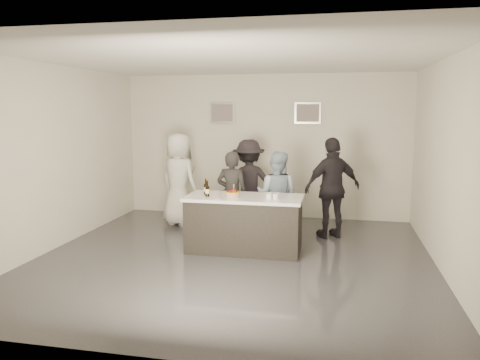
{
  "coord_description": "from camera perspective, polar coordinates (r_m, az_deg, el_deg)",
  "views": [
    {
      "loc": [
        1.53,
        -6.77,
        2.28
      ],
      "look_at": [
        0.0,
        0.5,
        1.15
      ],
      "focal_mm": 35.0,
      "sensor_mm": 36.0,
      "label": 1
    }
  ],
  "objects": [
    {
      "name": "floor",
      "position": [
        7.31,
        -0.82,
        -9.54
      ],
      "size": [
        6.0,
        6.0,
        0.0
      ],
      "primitive_type": "plane",
      "color": "#3D3D42",
      "rests_on": "ground"
    },
    {
      "name": "tumbler_cluster",
      "position": [
        7.34,
        4.03,
        -1.89
      ],
      "size": [
        0.19,
        0.19,
        0.08
      ],
      "primitive_type": "cube",
      "color": "yellow",
      "rests_on": "bar_counter"
    },
    {
      "name": "person_guest_right",
      "position": [
        8.43,
        11.21,
        -0.96
      ],
      "size": [
        1.13,
        0.89,
        1.79
      ],
      "primitive_type": "imported",
      "rotation": [
        0.0,
        0.0,
        3.64
      ],
      "color": "black",
      "rests_on": "ground"
    },
    {
      "name": "wall_right",
      "position": [
        6.97,
        23.98,
        1.48
      ],
      "size": [
        0.04,
        6.0,
        3.0
      ],
      "primitive_type": "cube",
      "color": "silver",
      "rests_on": "ground"
    },
    {
      "name": "beer_bottle_a",
      "position": [
        7.64,
        -4.18,
        -0.79
      ],
      "size": [
        0.07,
        0.07,
        0.26
      ],
      "primitive_type": "cylinder",
      "color": "black",
      "rests_on": "bar_counter"
    },
    {
      "name": "bar_counter",
      "position": [
        7.57,
        0.51,
        -5.34
      ],
      "size": [
        1.86,
        0.86,
        0.9
      ],
      "primitive_type": "cube",
      "color": "white",
      "rests_on": "ground"
    },
    {
      "name": "person_guest_back",
      "position": [
        9.12,
        1.05,
        -0.38
      ],
      "size": [
        1.26,
        1.02,
        1.7
      ],
      "primitive_type": "imported",
      "rotation": [
        0.0,
        0.0,
        3.55
      ],
      "color": "black",
      "rests_on": "ground"
    },
    {
      "name": "wall_left",
      "position": [
        8.18,
        -21.82,
        2.56
      ],
      "size": [
        0.04,
        6.0,
        3.0
      ],
      "primitive_type": "cube",
      "color": "silver",
      "rests_on": "ground"
    },
    {
      "name": "picture_right",
      "position": [
        9.76,
        8.26,
        8.09
      ],
      "size": [
        0.54,
        0.04,
        0.44
      ],
      "primitive_type": "cube",
      "color": "#B2B2B7",
      "rests_on": "wall_back"
    },
    {
      "name": "picture_left",
      "position": [
        10.04,
        -2.15,
        8.18
      ],
      "size": [
        0.54,
        0.04,
        0.44
      ],
      "primitive_type": "cube",
      "color": "#B2B2B7",
      "rests_on": "wall_back"
    },
    {
      "name": "person_main_blue",
      "position": [
        8.26,
        4.5,
        -1.86
      ],
      "size": [
        0.84,
        0.71,
        1.55
      ],
      "primitive_type": "imported",
      "rotation": [
        0.0,
        0.0,
        2.97
      ],
      "color": "#9EB8CE",
      "rests_on": "ground"
    },
    {
      "name": "wall_front",
      "position": [
        4.14,
        -10.0,
        -2.33
      ],
      "size": [
        6.0,
        0.04,
        3.0
      ],
      "primitive_type": "cube",
      "color": "silver",
      "rests_on": "ground"
    },
    {
      "name": "candles",
      "position": [
        7.23,
        -2.73,
        -2.34
      ],
      "size": [
        0.24,
        0.08,
        0.01
      ],
      "primitive_type": "cube",
      "color": "pink",
      "rests_on": "bar_counter"
    },
    {
      "name": "person_guest_left",
      "position": [
        9.26,
        -7.47,
        0.06
      ],
      "size": [
        1.06,
        0.93,
        1.82
      ],
      "primitive_type": "imported",
      "rotation": [
        0.0,
        0.0,
        2.65
      ],
      "color": "silver",
      "rests_on": "ground"
    },
    {
      "name": "ceiling",
      "position": [
        6.98,
        -0.87,
        14.57
      ],
      "size": [
        6.0,
        6.0,
        0.0
      ],
      "primitive_type": "plane",
      "rotation": [
        3.14,
        0.0,
        0.0
      ],
      "color": "white"
    },
    {
      "name": "wall_back",
      "position": [
        9.92,
        2.98,
        4.12
      ],
      "size": [
        6.0,
        0.04,
        3.0
      ],
      "primitive_type": "cube",
      "color": "silver",
      "rests_on": "ground"
    },
    {
      "name": "cake",
      "position": [
        7.41,
        -0.91,
        -1.78
      ],
      "size": [
        0.23,
        0.23,
        0.07
      ],
      "primitive_type": "cylinder",
      "color": "gold",
      "rests_on": "bar_counter"
    },
    {
      "name": "beer_bottle_b",
      "position": [
        7.45,
        -4.01,
        -1.04
      ],
      "size": [
        0.07,
        0.07,
        0.26
      ],
      "primitive_type": "cylinder",
      "color": "black",
      "rests_on": "bar_counter"
    },
    {
      "name": "person_main_black",
      "position": [
        8.28,
        -0.96,
        -1.81
      ],
      "size": [
        0.6,
        0.43,
        1.56
      ],
      "primitive_type": "imported",
      "rotation": [
        0.0,
        0.0,
        3.04
      ],
      "color": "black",
      "rests_on": "ground"
    }
  ]
}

